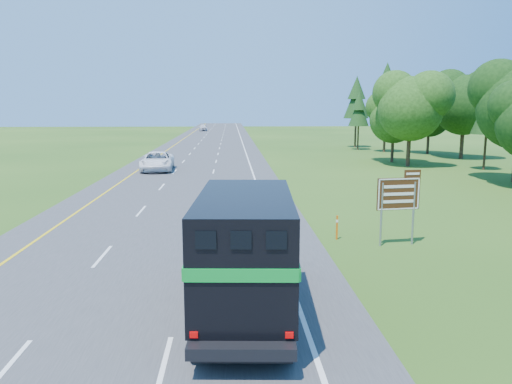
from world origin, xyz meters
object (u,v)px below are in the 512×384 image
far_car (203,128)px  exit_sign (399,197)px  horse_truck (246,248)px  white_suv (157,161)px

far_car → exit_sign: size_ratio=1.43×
horse_truck → white_suv: (-7.47, 33.96, -1.05)m
far_car → exit_sign: 108.52m
far_car → exit_sign: bearing=-87.0°
white_suv → far_car: bearing=86.4°
horse_truck → exit_sign: (6.95, 7.01, 0.20)m
white_suv → far_car: (0.12, 80.61, -0.07)m
white_suv → far_car: 80.61m
white_suv → far_car: size_ratio=1.33×
far_car → exit_sign: (14.30, -107.56, 1.32)m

